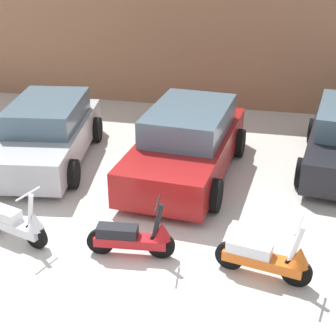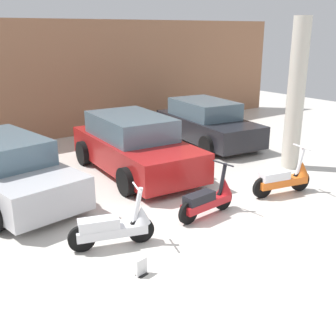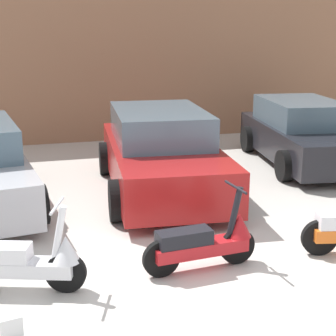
% 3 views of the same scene
% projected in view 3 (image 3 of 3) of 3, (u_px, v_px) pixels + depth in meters
% --- Properties ---
extents(ground_plane, '(28.00, 28.00, 0.00)m').
position_uv_depth(ground_plane, '(204.00, 292.00, 5.50)').
color(ground_plane, silver).
extents(wall_back, '(19.60, 0.12, 3.69)m').
position_uv_depth(wall_back, '(97.00, 66.00, 12.41)').
color(wall_back, '#9E6B4C').
rests_on(wall_back, ground_plane).
extents(scooter_front_left, '(1.37, 0.69, 0.99)m').
position_uv_depth(scooter_front_left, '(25.00, 261.00, 5.45)').
color(scooter_front_left, black).
rests_on(scooter_front_left, ground_plane).
extents(scooter_front_right, '(1.40, 0.50, 0.98)m').
position_uv_depth(scooter_front_right, '(205.00, 241.00, 5.96)').
color(scooter_front_right, black).
rests_on(scooter_front_right, ground_plane).
extents(car_rear_center, '(2.25, 4.22, 1.39)m').
position_uv_depth(car_rear_center, '(161.00, 153.00, 8.79)').
color(car_rear_center, maroon).
rests_on(car_rear_center, ground_plane).
extents(car_rear_right, '(2.22, 3.99, 1.30)m').
position_uv_depth(car_rear_right, '(303.00, 134.00, 10.63)').
color(car_rear_right, black).
rests_on(car_rear_right, ground_plane).
extents(placard_near_left_scooter, '(0.20, 0.15, 0.26)m').
position_uv_depth(placard_near_left_scooter, '(12.00, 333.00, 4.57)').
color(placard_near_left_scooter, black).
rests_on(placard_near_left_scooter, ground_plane).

